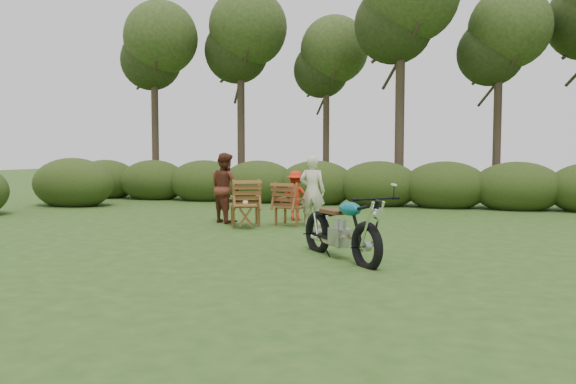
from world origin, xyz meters
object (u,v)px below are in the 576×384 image
(motorcycle, at_px, (340,258))
(lawn_chair_left, at_px, (245,226))
(lawn_chair_right, at_px, (291,225))
(adult_a, at_px, (312,226))
(cup, at_px, (245,203))
(side_table, at_px, (245,217))
(adult_b, at_px, (225,222))
(child, at_px, (296,220))

(motorcycle, height_order, lawn_chair_left, motorcycle)
(lawn_chair_right, height_order, adult_a, adult_a)
(cup, bearing_deg, side_table, 110.60)
(side_table, height_order, cup, cup)
(lawn_chair_left, distance_m, cup, 0.82)
(adult_b, bearing_deg, lawn_chair_left, -177.42)
(side_table, bearing_deg, adult_b, 134.51)
(side_table, xyz_separation_m, adult_a, (1.24, 0.91, -0.26))
(side_table, distance_m, adult_b, 1.29)
(side_table, bearing_deg, cup, -69.40)
(side_table, distance_m, adult_a, 1.56)
(motorcycle, relative_size, lawn_chair_left, 2.02)
(motorcycle, height_order, child, child)
(lawn_chair_right, height_order, child, child)
(cup, height_order, adult_b, adult_b)
(lawn_chair_right, height_order, adult_b, adult_b)
(lawn_chair_right, bearing_deg, child, -70.13)
(lawn_chair_right, relative_size, child, 0.80)
(motorcycle, height_order, cup, cup)
(cup, relative_size, adult_b, 0.07)
(lawn_chair_left, xyz_separation_m, adult_a, (1.46, 0.39, 0.00))
(motorcycle, relative_size, lawn_chair_right, 2.16)
(motorcycle, distance_m, side_table, 3.81)
(motorcycle, distance_m, child, 4.94)
(lawn_chair_left, height_order, side_table, side_table)
(adult_a, relative_size, child, 1.31)
(lawn_chair_left, xyz_separation_m, cup, (0.23, -0.55, 0.57))
(cup, bearing_deg, lawn_chair_right, 51.15)
(lawn_chair_left, relative_size, side_table, 1.98)
(lawn_chair_right, height_order, side_table, side_table)
(lawn_chair_left, bearing_deg, side_table, 84.56)
(child, bearing_deg, lawn_chair_right, 98.23)
(lawn_chair_left, distance_m, child, 1.50)
(lawn_chair_left, distance_m, adult_a, 1.51)
(side_table, height_order, adult_a, adult_a)
(adult_a, bearing_deg, side_table, 32.32)
(lawn_chair_right, xyz_separation_m, cup, (-0.73, -0.91, 0.57))
(motorcycle, bearing_deg, side_table, -177.97)
(motorcycle, xyz_separation_m, cup, (-2.68, 2.64, 0.57))
(lawn_chair_left, bearing_deg, child, -150.25)
(side_table, height_order, adult_b, adult_b)
(motorcycle, bearing_deg, child, 162.24)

